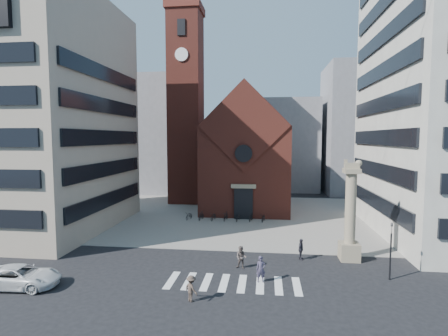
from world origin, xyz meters
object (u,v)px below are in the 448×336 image
(pedestrian_2, at_px, (301,249))
(white_car, at_px, (20,277))
(pedestrian_1, at_px, (241,257))
(pedestrian_0, at_px, (261,269))
(lion_column, at_px, (350,220))
(scooter_0, at_px, (189,216))
(traffic_light, at_px, (391,250))

(pedestrian_2, bearing_deg, white_car, 133.35)
(pedestrian_1, bearing_deg, pedestrian_0, -43.20)
(lion_column, distance_m, scooter_0, 21.38)
(pedestrian_1, xyz_separation_m, pedestrian_2, (4.95, 2.66, 0.01))
(lion_column, distance_m, white_car, 25.85)
(lion_column, relative_size, white_car, 1.58)
(scooter_0, bearing_deg, lion_column, -26.58)
(traffic_light, bearing_deg, white_car, -170.33)
(white_car, xyz_separation_m, pedestrian_0, (16.80, 2.91, 0.20))
(white_car, bearing_deg, scooter_0, -23.23)
(lion_column, bearing_deg, pedestrian_1, -161.25)
(pedestrian_0, bearing_deg, pedestrian_1, 114.82)
(lion_column, relative_size, pedestrian_0, 4.51)
(lion_column, height_order, pedestrian_2, lion_column)
(pedestrian_1, relative_size, scooter_0, 0.99)
(pedestrian_0, bearing_deg, pedestrian_2, 48.87)
(white_car, xyz_separation_m, scooter_0, (7.38, 21.25, -0.23))
(white_car, distance_m, pedestrian_0, 17.05)
(traffic_light, xyz_separation_m, pedestrian_1, (-11.07, 0.92, -1.38))
(pedestrian_2, bearing_deg, pedestrian_1, 139.80)
(pedestrian_2, xyz_separation_m, scooter_0, (-12.77, 13.19, -0.38))
(lion_column, height_order, traffic_light, lion_column)
(lion_column, height_order, scooter_0, lion_column)
(lion_column, distance_m, traffic_light, 4.62)
(traffic_light, distance_m, pedestrian_1, 11.19)
(traffic_light, xyz_separation_m, scooter_0, (-18.89, 16.77, -1.76))
(traffic_light, distance_m, pedestrian_0, 9.68)
(traffic_light, bearing_deg, pedestrian_0, -170.62)
(traffic_light, xyz_separation_m, pedestrian_2, (-6.12, 3.58, -1.37))
(pedestrian_0, bearing_deg, lion_column, 28.60)
(pedestrian_0, xyz_separation_m, pedestrian_1, (-1.60, 2.48, -0.05))
(pedestrian_0, xyz_separation_m, pedestrian_2, (3.35, 5.14, -0.05))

